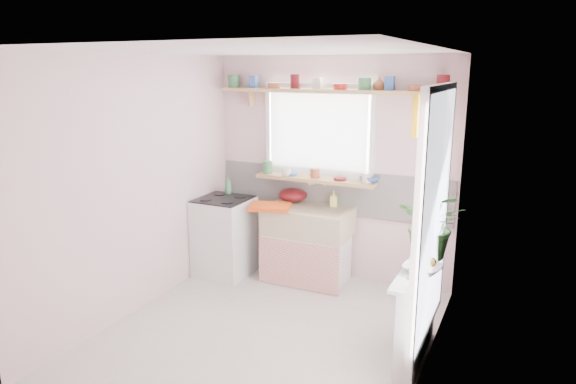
% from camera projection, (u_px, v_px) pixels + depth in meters
% --- Properties ---
extents(room, '(3.20, 3.20, 3.20)m').
position_uv_depth(room, '(369.00, 176.00, 4.83)').
color(room, silver).
rests_on(room, ground).
extents(sink_unit, '(0.95, 0.65, 1.11)m').
position_uv_depth(sink_unit, '(308.00, 244.00, 5.77)').
color(sink_unit, white).
rests_on(sink_unit, ground).
extents(cooker, '(0.58, 0.58, 0.93)m').
position_uv_depth(cooker, '(224.00, 236.00, 5.95)').
color(cooker, white).
rests_on(cooker, ground).
extents(radiator_ledge, '(0.22, 0.95, 0.78)m').
position_uv_depth(radiator_ledge, '(416.00, 314.00, 4.22)').
color(radiator_ledge, white).
rests_on(radiator_ledge, ground).
extents(windowsill, '(1.40, 0.22, 0.04)m').
position_uv_depth(windowsill, '(315.00, 179.00, 5.77)').
color(windowsill, tan).
rests_on(windowsill, room).
extents(pine_shelf, '(2.52, 0.24, 0.04)m').
position_uv_depth(pine_shelf, '(329.00, 91.00, 5.46)').
color(pine_shelf, tan).
rests_on(pine_shelf, room).
extents(shelf_crockery, '(2.47, 0.11, 0.12)m').
position_uv_depth(shelf_crockery, '(327.00, 84.00, 5.46)').
color(shelf_crockery, '#3F7F4C').
rests_on(shelf_crockery, pine_shelf).
extents(sill_crockery, '(1.35, 0.11, 0.12)m').
position_uv_depth(sill_crockery, '(315.00, 173.00, 5.75)').
color(sill_crockery, '#3F7F4C').
rests_on(sill_crockery, windowsill).
extents(dish_tray, '(0.52, 0.45, 0.04)m').
position_uv_depth(dish_tray, '(270.00, 207.00, 5.66)').
color(dish_tray, '#E34D14').
rests_on(dish_tray, sink_unit).
extents(colander, '(0.35, 0.35, 0.15)m').
position_uv_depth(colander, '(293.00, 195.00, 5.96)').
color(colander, '#5B0F15').
rests_on(colander, sink_unit).
extents(jade_plant, '(0.59, 0.53, 0.61)m').
position_uv_depth(jade_plant, '(433.00, 224.00, 4.33)').
color(jade_plant, '#356528').
rests_on(jade_plant, radiator_ledge).
extents(fruit_bowl, '(0.34, 0.34, 0.07)m').
position_uv_depth(fruit_bowl, '(422.00, 269.00, 4.06)').
color(fruit_bowl, silver).
rests_on(fruit_bowl, radiator_ledge).
extents(herb_pot, '(0.11, 0.09, 0.19)m').
position_uv_depth(herb_pot, '(413.00, 279.00, 3.74)').
color(herb_pot, '#3E6F2C').
rests_on(herb_pot, radiator_ledge).
extents(soap_bottle_sink, '(0.10, 0.10, 0.18)m').
position_uv_depth(soap_bottle_sink, '(334.00, 198.00, 5.74)').
color(soap_bottle_sink, '#CCD25D').
rests_on(soap_bottle_sink, sink_unit).
extents(sill_cup, '(0.16, 0.16, 0.09)m').
position_uv_depth(sill_cup, '(286.00, 172.00, 5.84)').
color(sill_cup, white).
rests_on(sill_cup, windowsill).
extents(sill_bowl, '(0.26, 0.26, 0.07)m').
position_uv_depth(sill_bowl, '(370.00, 179.00, 5.55)').
color(sill_bowl, '#30539D').
rests_on(sill_bowl, windowsill).
extents(shelf_vase, '(0.17, 0.17, 0.13)m').
position_uv_depth(shelf_vase, '(379.00, 83.00, 5.27)').
color(shelf_vase, '#9C5430').
rests_on(shelf_vase, pine_shelf).
extents(cooker_bottle, '(0.09, 0.09, 0.22)m').
position_uv_depth(cooker_bottle, '(228.00, 185.00, 6.04)').
color(cooker_bottle, '#448859').
rests_on(cooker_bottle, cooker).
extents(fruit, '(0.20, 0.14, 0.10)m').
position_uv_depth(fruit, '(424.00, 262.00, 4.05)').
color(fruit, '#D54E11').
rests_on(fruit, fruit_bowl).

